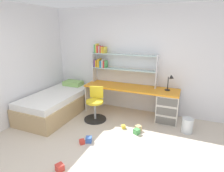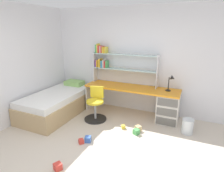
# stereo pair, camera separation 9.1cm
# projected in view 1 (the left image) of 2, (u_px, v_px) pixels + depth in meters

# --- Properties ---
(room_shell) EXTENTS (5.55, 6.10, 2.60)m
(room_shell) POSITION_uv_depth(u_px,v_px,m) (64.00, 67.00, 3.86)
(room_shell) COLOR silver
(room_shell) RESTS_ON ground_plane
(desk) EXTENTS (2.27, 0.61, 0.71)m
(desk) POSITION_uv_depth(u_px,v_px,m) (155.00, 102.00, 4.35)
(desk) COLOR orange
(desk) RESTS_ON ground_plane
(bookshelf_hutch) EXTENTS (1.67, 0.22, 0.99)m
(bookshelf_hutch) POSITION_uv_depth(u_px,v_px,m) (114.00, 61.00, 4.68)
(bookshelf_hutch) COLOR silver
(bookshelf_hutch) RESTS_ON desk
(desk_lamp) EXTENTS (0.20, 0.17, 0.38)m
(desk_lamp) POSITION_uv_depth(u_px,v_px,m) (171.00, 80.00, 4.11)
(desk_lamp) COLOR black
(desk_lamp) RESTS_ON desk
(swivel_chair) EXTENTS (0.52, 0.52, 0.77)m
(swivel_chair) POSITION_uv_depth(u_px,v_px,m) (95.00, 107.00, 4.33)
(swivel_chair) COLOR black
(swivel_chair) RESTS_ON ground_plane
(bed_platform) EXTENTS (1.02, 1.97, 0.67)m
(bed_platform) POSITION_uv_depth(u_px,v_px,m) (58.00, 103.00, 4.65)
(bed_platform) COLOR tan
(bed_platform) RESTS_ON ground_plane
(waste_bin) EXTENTS (0.23, 0.23, 0.31)m
(waste_bin) POSITION_uv_depth(u_px,v_px,m) (187.00, 125.00, 3.80)
(waste_bin) COLOR silver
(waste_bin) RESTS_ON ground_plane
(toy_block_red_0) EXTENTS (0.14, 0.14, 0.11)m
(toy_block_red_0) POSITION_uv_depth(u_px,v_px,m) (60.00, 168.00, 2.78)
(toy_block_red_0) COLOR red
(toy_block_red_0) RESTS_ON ground_plane
(toy_block_blue_1) EXTENTS (0.14, 0.14, 0.11)m
(toy_block_blue_1) POSITION_uv_depth(u_px,v_px,m) (89.00, 140.00, 3.49)
(toy_block_blue_1) COLOR #3860B7
(toy_block_blue_1) RESTS_ON ground_plane
(toy_block_green_2) EXTENTS (0.15, 0.15, 0.11)m
(toy_block_green_2) POSITION_uv_depth(u_px,v_px,m) (137.00, 131.00, 3.77)
(toy_block_green_2) COLOR #479E51
(toy_block_green_2) RESTS_ON ground_plane
(toy_block_natural_3) EXTENTS (0.15, 0.15, 0.11)m
(toy_block_natural_3) POSITION_uv_depth(u_px,v_px,m) (138.00, 128.00, 3.90)
(toy_block_natural_3) COLOR tan
(toy_block_natural_3) RESTS_ON ground_plane
(toy_block_yellow_4) EXTENTS (0.10, 0.10, 0.08)m
(toy_block_yellow_4) POSITION_uv_depth(u_px,v_px,m) (123.00, 127.00, 3.98)
(toy_block_yellow_4) COLOR gold
(toy_block_yellow_4) RESTS_ON ground_plane
(toy_block_red_5) EXTENTS (0.12, 0.12, 0.09)m
(toy_block_red_5) POSITION_uv_depth(u_px,v_px,m) (82.00, 142.00, 3.44)
(toy_block_red_5) COLOR red
(toy_block_red_5) RESTS_ON ground_plane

